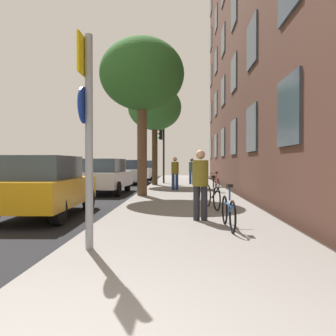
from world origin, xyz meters
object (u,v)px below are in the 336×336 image
Objects in this scene: bicycle_1 at (212,196)px; sign_post at (87,123)px; car_0 at (45,186)px; bicycle_0 at (228,211)px; car_3 at (144,170)px; car_2 at (132,172)px; traffic_light at (162,144)px; tree_near at (142,75)px; pedestrian_0 at (200,180)px; bicycle_4 at (197,180)px; car_1 at (106,176)px; bicycle_2 at (197,188)px; tree_far at (155,108)px; pedestrian_2 at (192,169)px; bicycle_3 at (216,184)px; pedestrian_1 at (175,171)px.

sign_post is at bearing -116.42° from bicycle_1.
car_0 is at bearing -168.10° from bicycle_1.
car_3 is (-4.14, 22.28, 0.37)m from bicycle_0.
bicycle_0 is 0.38× the size of car_2.
traffic_light reaches higher than sign_post.
car_0 is at bearing -100.26° from traffic_light.
car_0 is at bearing -113.14° from tree_near.
tree_near reaches higher than bicycle_1.
pedestrian_0 is (1.68, -14.35, -1.59)m from traffic_light.
bicycle_4 is (2.46, 5.15, -4.47)m from tree_near.
car_1 is (-4.44, 8.84, 0.37)m from bicycle_0.
sign_post is at bearing -89.11° from tree_near.
tree_near is 3.58× the size of bicycle_2.
traffic_light is at bearing 79.74° from car_0.
tree_far reaches higher than sign_post.
bicycle_3 is at bearing -80.03° from pedestrian_2.
bicycle_1 is at bearing -88.86° from pedestrian_2.
traffic_light is 13.59m from car_0.
pedestrian_0 is 21.63m from car_3.
sign_post is 2.02× the size of bicycle_4.
car_2 is (-1.78, 2.68, -3.89)m from tree_far.
bicycle_1 is 6.04m from bicycle_3.
sign_post is 11.26m from bicycle_3.
tree_far is 5.05m from car_2.
bicycle_4 is 11.07m from pedestrian_0.
sign_post is 2.03× the size of pedestrian_0.
pedestrian_1 is at bearing -116.79° from bicycle_4.
tree_far is 4.40m from pedestrian_2.
bicycle_4 reaches higher than bicycle_2.
tree_far is (-0.14, 15.33, 2.67)m from sign_post.
tree_near is 6.41m from bicycle_1.
tree_near reaches higher than traffic_light.
traffic_light is 2.08× the size of bicycle_2.
tree_far is at bearing 100.59° from bicycle_0.
pedestrian_1 is 4.87m from pedestrian_2.
sign_post is 0.78× the size of car_2.
bicycle_2 reaches higher than bicycle_1.
car_3 is at bearing 101.95° from bicycle_1.
bicycle_0 is at bearing -86.78° from bicycle_2.
car_1 is at bearing -144.06° from bicycle_4.
pedestrian_0 is at bearing -80.35° from car_3.
pedestrian_1 reaches higher than bicycle_2.
bicycle_1 is at bearing -57.28° from tree_near.
pedestrian_0 is 0.39× the size of car_2.
traffic_light is 7.26m from bicycle_3.
traffic_light is 0.88× the size of car_2.
pedestrian_1 reaches higher than bicycle_3.
car_0 reaches higher than bicycle_0.
pedestrian_1 is at bearing -101.43° from pedestrian_2.
bicycle_2 is at bearing -108.58° from bicycle_3.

